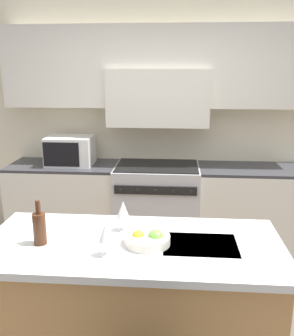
{
  "coord_description": "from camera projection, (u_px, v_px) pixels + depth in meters",
  "views": [
    {
      "loc": [
        0.2,
        -2.15,
        1.95
      ],
      "look_at": [
        -0.03,
        0.72,
        1.19
      ],
      "focal_mm": 40.0,
      "sensor_mm": 36.0,
      "label": 1
    }
  ],
  "objects": [
    {
      "name": "back_counter",
      "position": [
        157.0,
        205.0,
        4.25
      ],
      "size": [
        3.33,
        0.62,
        0.91
      ],
      "color": "silver",
      "rests_on": "ground_plane"
    },
    {
      "name": "wine_bottle",
      "position": [
        40.0,
        228.0,
        2.22
      ],
      "size": [
        0.08,
        0.08,
        0.27
      ],
      "color": "#422314",
      "rests_on": "kitchen_island"
    },
    {
      "name": "kitchen_island",
      "position": [
        133.0,
        309.0,
        2.39
      ],
      "size": [
        1.82,
        0.82,
        0.94
      ],
      "color": "#B7844C",
      "rests_on": "ground_plane"
    },
    {
      "name": "wine_glass_far",
      "position": [
        123.0,
        211.0,
        2.4
      ],
      "size": [
        0.08,
        0.08,
        0.2
      ],
      "color": "white",
      "rests_on": "kitchen_island"
    },
    {
      "name": "fruit_bowl",
      "position": [
        148.0,
        239.0,
        2.24
      ],
      "size": [
        0.28,
        0.28,
        0.1
      ],
      "color": "silver",
      "rests_on": "kitchen_island"
    },
    {
      "name": "microwave",
      "position": [
        70.0,
        151.0,
        4.16
      ],
      "size": [
        0.5,
        0.41,
        0.32
      ],
      "color": "silver",
      "rests_on": "back_counter"
    },
    {
      "name": "range_stove",
      "position": [
        157.0,
        205.0,
        4.23
      ],
      "size": [
        0.92,
        0.7,
        0.93
      ],
      "color": "#B7B7BC",
      "rests_on": "ground_plane"
    },
    {
      "name": "back_cabinetry",
      "position": [
        159.0,
        102.0,
        4.2
      ],
      "size": [
        10.0,
        0.46,
        2.7
      ],
      "color": "beige",
      "rests_on": "ground_plane"
    },
    {
      "name": "wine_glass_near",
      "position": [
        106.0,
        233.0,
        2.07
      ],
      "size": [
        0.08,
        0.08,
        0.2
      ],
      "color": "white",
      "rests_on": "kitchen_island"
    }
  ]
}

